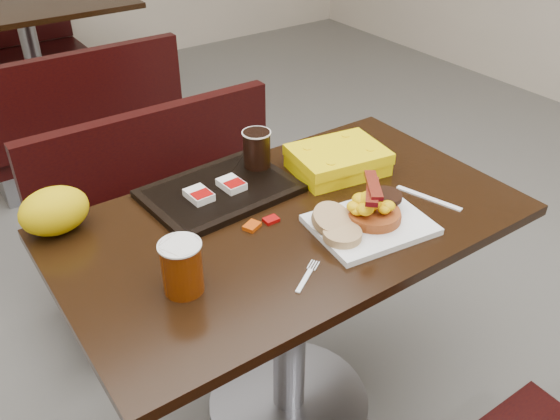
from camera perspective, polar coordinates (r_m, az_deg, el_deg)
floor at (r=2.05m, az=0.85°, el=-18.35°), size 6.00×7.00×0.01m
table_near at (r=1.77m, az=0.95°, el=-10.82°), size 1.20×0.70×0.75m
bench_near_n at (r=2.26m, az=-9.49°, el=-0.74°), size 1.00×0.46×0.72m
table_far at (r=3.90m, az=-22.54°, el=12.45°), size 1.20×0.70×0.75m
bench_far_s at (r=3.27m, az=-19.17°, el=9.03°), size 1.00×0.46×0.72m
bench_far_n at (r=4.56m, az=-24.92°, el=14.52°), size 1.00×0.46×0.72m
platter at (r=1.51m, az=8.72°, el=-1.42°), size 0.31×0.26×0.02m
pancake_stack at (r=1.51m, az=9.03°, el=-0.35°), size 0.16×0.16×0.03m
sausage_patty at (r=1.54m, az=10.16°, el=1.32°), size 0.10×0.10×0.01m
scrambled_eggs at (r=1.48m, az=8.70°, el=0.74°), size 0.10×0.09×0.05m
bacon_strips at (r=1.46m, az=8.93°, el=1.92°), size 0.17×0.17×0.01m
muffin_bottom at (r=1.43m, az=6.04°, el=-2.37°), size 0.12×0.12×0.02m
muffin_top at (r=1.46m, az=4.99°, el=-0.88°), size 0.10×0.10×0.06m
coffee_cup_near at (r=1.29m, az=-9.46°, el=-5.51°), size 0.09×0.09×0.12m
fork at (r=1.33m, az=2.36°, el=-6.84°), size 0.11×0.08×0.00m
knife at (r=1.66m, az=14.18°, el=1.12°), size 0.07×0.19×0.00m
condiment_syrup at (r=1.49m, az=-2.73°, el=-1.56°), size 0.05×0.05×0.01m
condiment_ketchup at (r=1.52m, az=-0.87°, el=-0.95°), size 0.04×0.03×0.01m
tray at (r=1.63m, az=-5.85°, el=1.84°), size 0.42×0.31×0.02m
hashbrown_sleeve_left at (r=1.59m, az=-7.85°, el=1.45°), size 0.06×0.08×0.02m
hashbrown_sleeve_right at (r=1.62m, az=-4.72°, el=2.50°), size 0.06×0.08×0.02m
coffee_cup_far at (r=1.71m, az=-2.26°, el=5.92°), size 0.10×0.10×0.11m
clamshell at (r=1.73m, az=5.61°, el=4.84°), size 0.29×0.24×0.07m
paper_bag at (r=1.55m, az=-21.01°, el=-0.07°), size 0.18×0.14×0.12m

